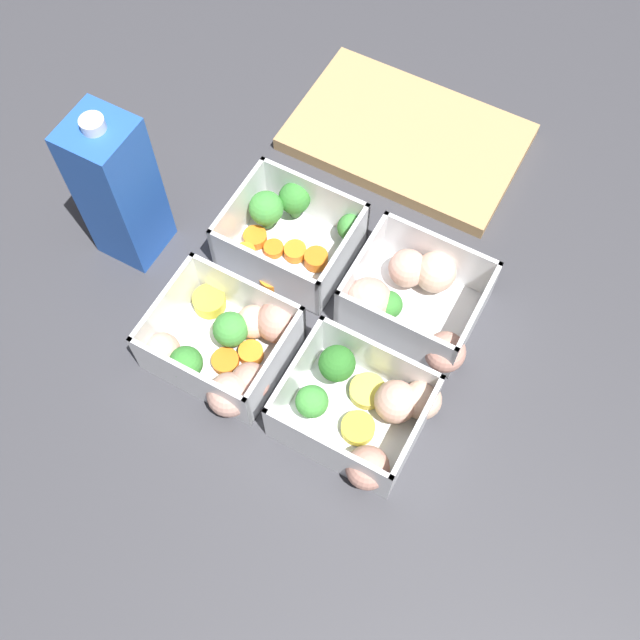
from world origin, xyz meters
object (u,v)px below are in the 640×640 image
object	(u,v)px
container_near_right	(365,409)
container_far_left	(290,231)
container_far_right	(411,298)
container_near_left	(229,348)
juice_carton	(116,193)

from	to	relation	value
container_near_right	container_far_left	bearing A→B (deg)	138.95
container_far_right	container_near_right	bearing A→B (deg)	-83.86
container_near_left	container_near_right	bearing A→B (deg)	2.91
container_near_left	juice_carton	distance (m)	0.20
container_near_right	container_far_left	xyz separation A→B (m)	(-0.17, 0.15, 0.00)
container_near_left	container_far_right	distance (m)	0.20
container_far_left	container_far_right	distance (m)	0.16
container_near_left	container_far_right	xyz separation A→B (m)	(0.14, 0.15, 0.00)
container_far_right	juice_carton	bearing A→B (deg)	-166.85
container_near_left	juice_carton	xyz separation A→B (m)	(-0.18, 0.07, 0.07)
container_far_left	container_far_right	xyz separation A→B (m)	(0.16, -0.01, 0.00)
container_far_right	juice_carton	distance (m)	0.33
juice_carton	container_near_right	bearing A→B (deg)	-10.84
container_far_left	juice_carton	bearing A→B (deg)	-151.35
container_far_left	container_near_left	bearing A→B (deg)	-84.03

